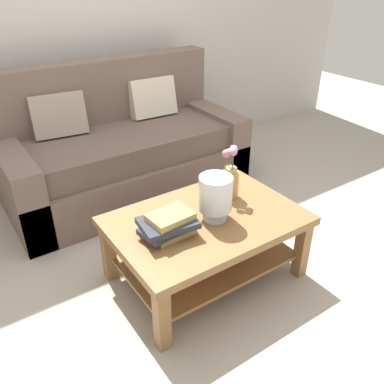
{
  "coord_description": "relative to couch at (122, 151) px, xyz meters",
  "views": [
    {
      "loc": [
        -1.18,
        -1.86,
        1.73
      ],
      "look_at": [
        -0.01,
        -0.13,
        0.54
      ],
      "focal_mm": 37.58,
      "sensor_mm": 36.0,
      "label": 1
    }
  ],
  "objects": [
    {
      "name": "couch",
      "position": [
        0.0,
        0.0,
        0.0
      ],
      "size": [
        1.92,
        0.9,
        1.06
      ],
      "color": "brown",
      "rests_on": "ground"
    },
    {
      "name": "flower_pitcher",
      "position": [
        0.19,
        -1.18,
        0.21
      ],
      "size": [
        0.12,
        0.11,
        0.35
      ],
      "color": "tan",
      "rests_on": "coffee_table"
    },
    {
      "name": "ground_plane",
      "position": [
        -0.06,
        -1.01,
        -0.36
      ],
      "size": [
        10.0,
        10.0,
        0.0
      ],
      "primitive_type": "plane",
      "color": "#ADA393"
    },
    {
      "name": "coffee_table",
      "position": [
        -0.07,
        -1.29,
        -0.05
      ],
      "size": [
        1.11,
        0.75,
        0.44
      ],
      "color": "olive",
      "rests_on": "ground"
    },
    {
      "name": "back_wall",
      "position": [
        -0.06,
        0.64,
        0.99
      ],
      "size": [
        6.4,
        0.12,
        2.7
      ],
      "primitive_type": "cube",
      "color": "#BCB7B2",
      "rests_on": "ground"
    },
    {
      "name": "glass_hurricane_vase",
      "position": [
        -0.04,
        -1.33,
        0.23
      ],
      "size": [
        0.19,
        0.19,
        0.27
      ],
      "color": "silver",
      "rests_on": "coffee_table"
    },
    {
      "name": "book_stack_main",
      "position": [
        -0.34,
        -1.31,
        0.14
      ],
      "size": [
        0.32,
        0.25,
        0.13
      ],
      "color": "tan",
      "rests_on": "coffee_table"
    }
  ]
}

